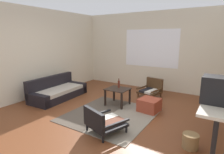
{
  "coord_description": "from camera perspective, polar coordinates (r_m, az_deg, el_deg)",
  "views": [
    {
      "loc": [
        2.34,
        -3.22,
        1.81
      ],
      "look_at": [
        -0.1,
        0.62,
        0.84
      ],
      "focal_mm": 29.45,
      "sensor_mm": 36.0,
      "label": 1
    }
  ],
  "objects": [
    {
      "name": "ottoman_orange",
      "position": [
        4.74,
        11.51,
        -8.53
      ],
      "size": [
        0.52,
        0.52,
        0.32
      ],
      "primitive_type": "cube",
      "rotation": [
        0.0,
        0.0,
        -0.09
      ],
      "color": "#993D28",
      "rests_on": "ground"
    },
    {
      "name": "clay_vase",
      "position": [
        3.71,
        31.06,
        -2.44
      ],
      "size": [
        0.25,
        0.25,
        0.28
      ],
      "color": "brown",
      "rests_on": "console_shelf"
    },
    {
      "name": "far_wall_with_window",
      "position": [
        6.72,
        12.11,
        7.91
      ],
      "size": [
        5.6,
        0.13,
        2.7
      ],
      "color": "beige",
      "rests_on": "ground"
    },
    {
      "name": "couch",
      "position": [
        5.88,
        -16.57,
        -4.32
      ],
      "size": [
        0.9,
        1.81,
        0.65
      ],
      "color": "black",
      "rests_on": "ground"
    },
    {
      "name": "armchair_by_window",
      "position": [
        5.88,
        12.05,
        -3.68
      ],
      "size": [
        0.69,
        0.72,
        0.56
      ],
      "color": "#472D19",
      "rests_on": "ground"
    },
    {
      "name": "side_wall_left",
      "position": [
        6.13,
        -22.5,
        6.88
      ],
      "size": [
        0.12,
        6.6,
        2.7
      ],
      "primitive_type": "cube",
      "color": "beige",
      "rests_on": "ground"
    },
    {
      "name": "area_rug",
      "position": [
        4.5,
        -0.45,
        -11.57
      ],
      "size": [
        1.9,
        2.03,
        0.01
      ],
      "color": "#4C4238",
      "rests_on": "ground"
    },
    {
      "name": "crt_television",
      "position": [
        3.03,
        30.75,
        -3.58
      ],
      "size": [
        0.5,
        0.35,
        0.39
      ],
      "color": "black",
      "rests_on": "console_shelf"
    },
    {
      "name": "console_shelf",
      "position": [
        3.39,
        30.47,
        -7.08
      ],
      "size": [
        0.46,
        1.75,
        0.89
      ],
      "color": "beige",
      "rests_on": "ground"
    },
    {
      "name": "coffee_table",
      "position": [
        4.99,
        1.75,
        -4.71
      ],
      "size": [
        0.59,
        0.53,
        0.47
      ],
      "color": "black",
      "rests_on": "ground"
    },
    {
      "name": "ground_plane",
      "position": [
        4.37,
        -3.3,
        -12.4
      ],
      "size": [
        7.8,
        7.8,
        0.0
      ],
      "primitive_type": "plane",
      "color": "brown"
    },
    {
      "name": "wicker_basket",
      "position": [
        3.5,
        23.15,
        -17.81
      ],
      "size": [
        0.26,
        0.26,
        0.25
      ],
      "primitive_type": "cylinder",
      "color": "olive",
      "rests_on": "ground"
    },
    {
      "name": "glass_bottle",
      "position": [
        5.05,
        2.12,
        -2.13
      ],
      "size": [
        0.06,
        0.06,
        0.25
      ],
      "color": "#5B2319",
      "rests_on": "coffee_table"
    },
    {
      "name": "armchair_striped_foreground",
      "position": [
        3.63,
        -2.74,
        -13.64
      ],
      "size": [
        0.81,
        0.82,
        0.53
      ],
      "color": "black",
      "rests_on": "ground"
    }
  ]
}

